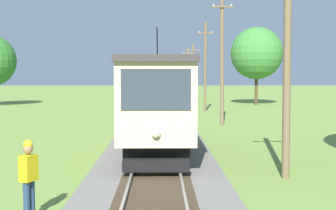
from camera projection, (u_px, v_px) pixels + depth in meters
red_tram at (157, 101)px, 17.89m from camera, size 2.60×8.54×4.79m
freight_car at (159, 92)px, 43.89m from camera, size 2.40×5.20×2.31m
utility_pole_near_tram at (287, 59)px, 14.25m from camera, size 1.40×0.34×7.19m
utility_pole_mid at (222, 57)px, 29.35m from camera, size 1.40×0.66×8.47m
utility_pole_far at (205, 66)px, 40.42m from camera, size 1.40×0.45×7.71m
utility_pole_distant at (193, 72)px, 55.25m from camera, size 1.40×0.57×6.87m
utility_pole_horizon at (187, 71)px, 67.36m from camera, size 1.40×0.41×7.05m
track_worker at (29, 175)px, 10.33m from camera, size 0.38×0.45×1.78m
tree_right_near at (257, 53)px, 48.55m from camera, size 5.47×5.47×8.14m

